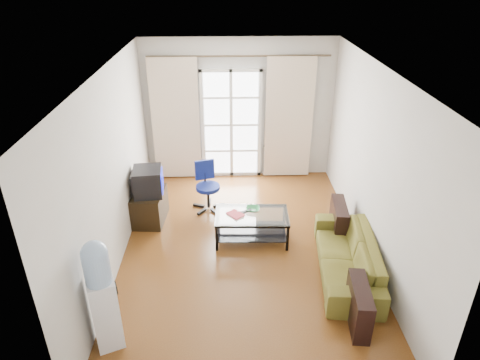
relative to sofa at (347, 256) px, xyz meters
name	(u,v)px	position (x,y,z in m)	size (l,w,h in m)	color
floor	(244,250)	(-1.40, 0.55, -0.27)	(5.20, 5.20, 0.00)	brown
ceiling	(245,71)	(-1.40, 0.55, 2.43)	(5.20, 5.20, 0.00)	white
wall_back	(239,110)	(-1.40, 3.15, 1.08)	(3.60, 0.02, 2.70)	beige
wall_front	(258,308)	(-1.40, -2.05, 1.08)	(3.60, 0.02, 2.70)	beige
wall_left	(112,172)	(-3.20, 0.55, 1.08)	(0.02, 5.20, 2.70)	beige
wall_right	(375,168)	(0.40, 0.55, 1.08)	(0.02, 5.20, 2.70)	beige
french_door	(231,125)	(-1.55, 3.10, 0.80)	(1.16, 0.06, 2.15)	white
curtain_rod	(239,56)	(-1.40, 3.05, 2.11)	(0.04, 0.04, 3.30)	#4C3F2D
curtain_left	(176,120)	(-2.60, 3.03, 0.93)	(0.90, 0.07, 2.35)	beige
curtain_right	(289,119)	(-0.45, 3.03, 0.93)	(0.90, 0.07, 2.35)	beige
radiator	(279,160)	(-0.60, 3.05, 0.06)	(0.64, 0.12, 0.64)	#9B9C9E
sofa	(347,256)	(0.00, 0.00, 0.00)	(0.93, 1.94, 0.55)	brown
coffee_table	(252,223)	(-1.27, 0.84, 0.02)	(1.14, 0.68, 0.45)	silver
bowl	(253,209)	(-1.25, 0.95, 0.21)	(0.22, 0.22, 0.05)	#2D7E48
book	(231,217)	(-1.59, 0.77, 0.19)	(0.31, 0.32, 0.02)	red
remote	(246,211)	(-1.36, 0.92, 0.19)	(0.18, 0.05, 0.02)	black
tv_stand	(150,207)	(-2.93, 1.45, -0.01)	(0.48, 0.71, 0.52)	black
crt_tv	(147,182)	(-2.93, 1.42, 0.47)	(0.53, 0.52, 0.44)	black
task_chair	(208,195)	(-1.98, 1.82, -0.02)	(0.72, 0.72, 0.85)	black
water_cooler	(102,294)	(-3.00, -1.15, 0.46)	(0.37, 0.37, 1.40)	silver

